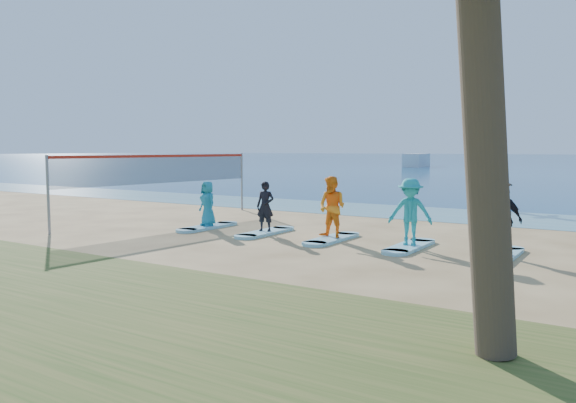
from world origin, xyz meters
The scene contains 16 objects.
ground centered at (0.00, 0.00, 0.00)m, with size 600.00×600.00×0.00m, color tan.
shallow_water centered at (0.00, 10.50, 0.01)m, with size 600.00×600.00×0.00m, color teal.
volleyball_net centered at (-5.07, 3.00, 1.90)m, with size 0.89×9.05×2.50m.
paddleboard centered at (4.84, 13.39, 0.06)m, with size 0.70×3.00×0.12m, color silver.
paddleboarder centered at (4.84, 13.39, 1.02)m, with size 1.67×0.53×1.80m, color tan.
boat_offshore_a centered at (-19.50, 71.08, 0.00)m, with size 2.48×9.11×2.00m, color silver.
surfboard_0 centered at (-2.14, 2.24, 0.04)m, with size 0.70×2.20×0.09m, color #8FD1DE.
student_0 centered at (-2.14, 2.24, 0.85)m, with size 0.74×0.48×1.52m, color teal.
surfboard_1 centered at (0.25, 2.24, 0.04)m, with size 0.70×2.20×0.09m, color #8FD1DE.
student_1 centered at (0.25, 2.24, 0.88)m, with size 0.57×0.38×1.58m, color black.
surfboard_2 centered at (2.63, 2.24, 0.04)m, with size 0.70×2.20×0.09m, color #8FD1DE.
student_2 centered at (2.63, 2.24, 0.99)m, with size 0.87×0.68×1.80m, color orange.
surfboard_3 centered at (5.02, 2.24, 0.04)m, with size 0.70×2.20×0.09m, color #8FD1DE.
student_3 centered at (5.02, 2.24, 0.99)m, with size 1.17×0.67×1.81m, color teal.
surfboard_4 centered at (7.40, 2.24, 0.04)m, with size 0.70×2.20×0.09m, color #8FD1DE.
student_4 centered at (7.40, 2.24, 0.95)m, with size 1.01×0.42×1.72m, color black.
Camera 1 is at (10.33, -12.19, 2.67)m, focal length 35.00 mm.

